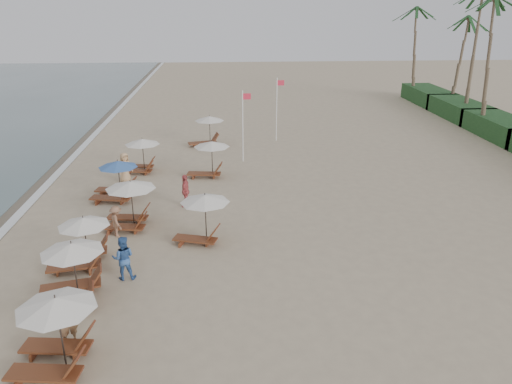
{
  "coord_description": "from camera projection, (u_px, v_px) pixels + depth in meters",
  "views": [
    {
      "loc": [
        -0.66,
        -15.64,
        10.13
      ],
      "look_at": [
        1.0,
        7.51,
        1.3
      ],
      "focal_mm": 34.64,
      "sensor_mm": 36.0,
      "label": 1
    }
  ],
  "objects": [
    {
      "name": "ground",
      "position": [
        244.0,
        298.0,
        18.23
      ],
      "size": [
        160.0,
        160.0,
        0.0
      ],
      "primitive_type": "plane",
      "color": "tan",
      "rests_on": "ground"
    },
    {
      "name": "lounger_station_3",
      "position": [
        127.0,
        204.0,
        23.6
      ],
      "size": [
        2.71,
        2.39,
        2.34
      ],
      "color": "brown",
      "rests_on": "ground"
    },
    {
      "name": "beachgoer_near",
      "position": [
        68.0,
        320.0,
        15.48
      ],
      "size": [
        0.75,
        0.69,
        1.73
      ],
      "primitive_type": "imported",
      "rotation": [
        0.0,
        0.0,
        0.57
      ],
      "color": "tan",
      "rests_on": "ground"
    },
    {
      "name": "beachgoer_far_a",
      "position": [
        185.0,
        191.0,
        26.18
      ],
      "size": [
        0.61,
        1.1,
        1.78
      ],
      "primitive_type": "imported",
      "rotation": [
        0.0,
        0.0,
        4.54
      ],
      "color": "#BF4C4D",
      "rests_on": "ground"
    },
    {
      "name": "beachgoer_far_b",
      "position": [
        125.0,
        168.0,
        29.71
      ],
      "size": [
        1.07,
        1.05,
        1.87
      ],
      "primitive_type": "imported",
      "rotation": [
        0.0,
        0.0,
        0.74
      ],
      "color": "tan",
      "rests_on": "ground"
    },
    {
      "name": "flag_pole_near",
      "position": [
        243.0,
        123.0,
        33.12
      ],
      "size": [
        0.6,
        0.08,
        4.86
      ],
      "color": "silver",
      "rests_on": "ground"
    },
    {
      "name": "beachgoer_mid_b",
      "position": [
        116.0,
        221.0,
        22.81
      ],
      "size": [
        0.96,
        1.12,
        1.5
      ],
      "primitive_type": "imported",
      "rotation": [
        0.0,
        0.0,
        2.08
      ],
      "color": "#895F46",
      "rests_on": "ground"
    },
    {
      "name": "inland_station_2",
      "position": [
        206.0,
        129.0,
        37.42
      ],
      "size": [
        2.9,
        2.24,
        2.22
      ],
      "color": "brown",
      "rests_on": "ground"
    },
    {
      "name": "beachgoer_mid_a",
      "position": [
        123.0,
        258.0,
        19.19
      ],
      "size": [
        0.92,
        0.74,
        1.8
      ],
      "primitive_type": "imported",
      "rotation": [
        0.0,
        0.0,
        3.2
      ],
      "color": "#325997",
      "rests_on": "ground"
    },
    {
      "name": "lounger_station_0",
      "position": [
        52.0,
        335.0,
        14.35
      ],
      "size": [
        2.76,
        2.31,
        2.39
      ],
      "color": "brown",
      "rests_on": "ground"
    },
    {
      "name": "inland_station_1",
      "position": [
        208.0,
        156.0,
        30.57
      ],
      "size": [
        2.8,
        2.24,
        2.22
      ],
      "color": "brown",
      "rests_on": "ground"
    },
    {
      "name": "lounger_station_5",
      "position": [
        140.0,
        155.0,
        31.51
      ],
      "size": [
        2.46,
        2.21,
        2.18
      ],
      "color": "brown",
      "rests_on": "ground"
    },
    {
      "name": "inland_station_0",
      "position": [
        201.0,
        214.0,
        22.02
      ],
      "size": [
        2.73,
        2.24,
        2.22
      ],
      "color": "brown",
      "rests_on": "ground"
    },
    {
      "name": "lounger_station_1",
      "position": [
        67.0,
        276.0,
        17.6
      ],
      "size": [
        2.78,
        2.49,
        2.36
      ],
      "color": "brown",
      "rests_on": "ground"
    },
    {
      "name": "lounger_station_4",
      "position": [
        114.0,
        182.0,
        27.15
      ],
      "size": [
        2.73,
        2.38,
        2.2
      ],
      "color": "brown",
      "rests_on": "ground"
    },
    {
      "name": "foam_line",
      "position": [
        29.0,
        204.0,
        26.79
      ],
      "size": [
        0.5,
        140.0,
        0.02
      ],
      "primitive_type": "cube",
      "color": "white",
      "rests_on": "ground"
    },
    {
      "name": "flag_pole_far",
      "position": [
        277.0,
        106.0,
        38.31
      ],
      "size": [
        0.6,
        0.08,
        4.93
      ],
      "color": "silver",
      "rests_on": "ground"
    },
    {
      "name": "lounger_station_2",
      "position": [
        79.0,
        244.0,
        20.18
      ],
      "size": [
        2.65,
        2.28,
        2.13
      ],
      "color": "brown",
      "rests_on": "ground"
    },
    {
      "name": "wet_sand_band",
      "position": [
        4.0,
        204.0,
        26.71
      ],
      "size": [
        3.2,
        140.0,
        0.01
      ],
      "primitive_type": "cube",
      "color": "#6B5E4C",
      "rests_on": "ground"
    }
  ]
}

